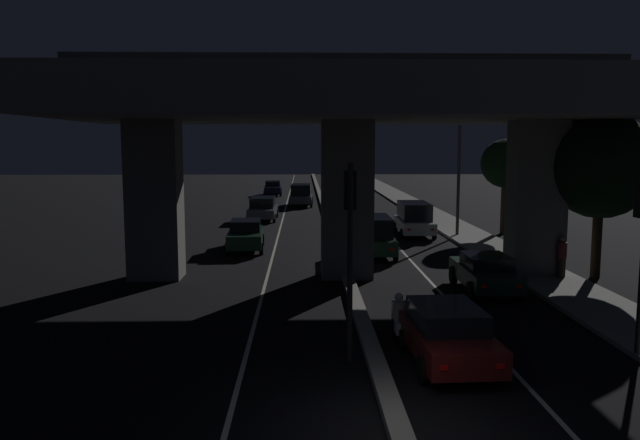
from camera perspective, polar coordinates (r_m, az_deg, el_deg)
ground_plane at (r=12.20m, az=7.29°, el=-19.12°), size 200.00×200.00×0.00m
lane_line_left_inner at (r=46.16m, az=-3.38°, el=0.28°), size 0.12×126.00×0.00m
lane_line_right_inner at (r=46.40m, az=4.60°, el=0.31°), size 0.12×126.00×0.00m
median_divider at (r=46.16m, az=0.62°, el=0.42°), size 0.44×126.00×0.21m
sidewalk_right at (r=40.35m, az=12.25°, el=-0.72°), size 2.69×126.00×0.15m
elevated_overpass at (r=24.90m, az=2.52°, el=9.90°), size 22.21×10.50×8.86m
traffic_light_left_of_median at (r=15.19m, az=2.74°, el=-0.61°), size 0.30×0.49×4.92m
street_lamp at (r=36.63m, az=12.19°, el=5.25°), size 1.92×0.32×7.36m
car_dark_red_lead at (r=15.97m, az=11.27°, el=-9.92°), size 2.07×4.74×1.44m
car_dark_green_second at (r=23.42m, az=14.85°, el=-4.62°), size 1.89×4.13×1.40m
car_dark_green_third at (r=30.16m, az=4.87°, el=-1.38°), size 2.04×4.47×1.89m
car_white_fourth at (r=37.14m, az=8.61°, el=0.16°), size 2.09×4.70×1.94m
car_dark_green_lead_oncoming at (r=31.89m, az=-6.82°, el=-1.35°), size 2.00×4.37×1.52m
car_grey_second_oncoming at (r=44.40m, az=-5.25°, el=1.10°), size 2.07×4.72×1.63m
car_grey_third_oncoming at (r=54.16m, az=-1.75°, el=2.35°), size 2.14×4.39×1.89m
car_dark_blue_fourth_oncoming at (r=65.82m, az=-4.33°, el=2.94°), size 1.96×4.64×1.49m
motorcycle_white_filtering_near at (r=17.22m, az=7.21°, el=-9.18°), size 0.33×1.90×1.37m
pedestrian_on_sidewalk at (r=26.32m, az=21.23°, el=-3.19°), size 0.37×0.37×1.59m
roadside_tree_kerbside_near at (r=27.14m, az=24.28°, el=4.51°), size 4.19×4.19×6.60m
roadside_tree_kerbside_mid at (r=38.79m, az=16.58°, el=4.91°), size 2.89×2.89×5.65m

